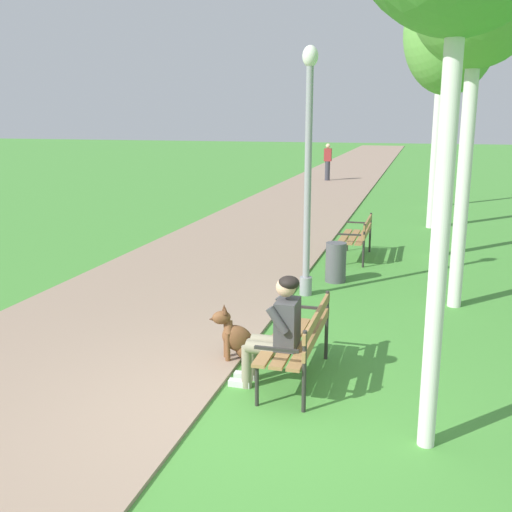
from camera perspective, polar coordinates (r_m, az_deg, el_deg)
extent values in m
plane|color=#478E38|center=(6.07, -1.71, -14.95)|extent=(120.00, 120.00, 0.00)
cube|color=gray|center=(29.51, 7.94, 7.58)|extent=(3.96, 60.00, 0.04)
cube|color=olive|center=(6.68, 1.90, -7.98)|extent=(0.14, 1.50, 0.04)
cube|color=olive|center=(6.65, 3.38, -8.12)|extent=(0.14, 1.50, 0.04)
cube|color=olive|center=(6.61, 4.87, -8.25)|extent=(0.14, 1.50, 0.04)
cube|color=olive|center=(6.55, 5.81, -7.19)|extent=(0.04, 1.50, 0.11)
cube|color=olive|center=(6.49, 5.84, -5.70)|extent=(0.04, 1.50, 0.11)
cylinder|color=#2D2B28|center=(7.40, 2.98, -7.72)|extent=(0.04, 0.04, 0.45)
cylinder|color=#2D2B28|center=(7.24, 6.73, -6.56)|extent=(0.04, 0.04, 0.85)
cube|color=#2D2B28|center=(7.22, 4.57, -4.86)|extent=(0.45, 0.04, 0.03)
cylinder|color=#2D2B28|center=(6.16, 0.09, -12.15)|extent=(0.04, 0.04, 0.45)
cylinder|color=#2D2B28|center=(5.98, 4.60, -10.92)|extent=(0.04, 0.04, 0.85)
cube|color=#2D2B28|center=(5.95, 1.97, -8.85)|extent=(0.45, 0.04, 0.03)
cube|color=olive|center=(12.40, 8.42, 1.85)|extent=(0.14, 1.50, 0.04)
cube|color=olive|center=(12.38, 9.23, 1.80)|extent=(0.14, 1.50, 0.04)
cube|color=olive|center=(12.36, 10.03, 1.76)|extent=(0.14, 1.50, 0.04)
cube|color=olive|center=(12.32, 10.55, 2.36)|extent=(0.04, 1.50, 0.11)
cube|color=olive|center=(12.29, 10.58, 3.19)|extent=(0.04, 1.50, 0.11)
cylinder|color=#2D2B28|center=(13.11, 8.67, 1.46)|extent=(0.04, 0.04, 0.45)
cylinder|color=#2D2B28|center=(13.03, 10.80, 2.20)|extent=(0.04, 0.04, 0.85)
cube|color=#2D2B28|center=(13.02, 9.61, 3.16)|extent=(0.45, 0.04, 0.03)
cylinder|color=#2D2B28|center=(11.78, 7.83, 0.15)|extent=(0.04, 0.04, 0.45)
cylinder|color=#2D2B28|center=(11.68, 10.20, 0.96)|extent=(0.04, 0.04, 0.85)
cube|color=#2D2B28|center=(11.67, 8.87, 2.02)|extent=(0.45, 0.04, 0.03)
cylinder|color=gray|center=(6.58, 1.36, -8.14)|extent=(0.42, 0.14, 0.14)
cylinder|color=gray|center=(6.72, -0.41, -9.83)|extent=(0.11, 0.11, 0.47)
cube|color=silver|center=(6.82, -1.06, -11.30)|extent=(0.24, 0.09, 0.07)
cylinder|color=gray|center=(6.40, 0.92, -8.77)|extent=(0.42, 0.14, 0.14)
cylinder|color=gray|center=(6.54, -0.90, -10.49)|extent=(0.11, 0.11, 0.47)
cube|color=silver|center=(6.65, -1.57, -11.99)|extent=(0.24, 0.09, 0.07)
cube|color=#3F3F42|center=(6.35, 3.00, -6.45)|extent=(0.22, 0.36, 0.52)
cylinder|color=#3F3F42|center=(6.52, 2.88, -5.00)|extent=(0.25, 0.09, 0.30)
cylinder|color=#3F3F42|center=(6.15, 2.05, -6.13)|extent=(0.25, 0.09, 0.30)
sphere|color=tan|center=(6.23, 2.86, -2.97)|extent=(0.21, 0.21, 0.21)
ellipsoid|color=black|center=(6.21, 3.14, -2.54)|extent=(0.22, 0.23, 0.14)
ellipsoid|color=brown|center=(7.26, -0.58, -8.66)|extent=(0.45, 0.42, 0.32)
ellipsoid|color=brown|center=(7.19, -1.76, -7.83)|extent=(0.54, 0.43, 0.48)
ellipsoid|color=#4C2D19|center=(7.18, -1.37, -7.52)|extent=(0.40, 0.33, 0.27)
cylinder|color=brown|center=(7.26, -2.86, -8.44)|extent=(0.06, 0.06, 0.38)
cylinder|color=brown|center=(7.15, -2.70, -8.79)|extent=(0.06, 0.06, 0.38)
cylinder|color=brown|center=(7.12, -2.65, -6.81)|extent=(0.18, 0.20, 0.19)
ellipsoid|color=brown|center=(7.06, -3.30, -5.86)|extent=(0.26, 0.23, 0.16)
cone|color=#4C2D19|center=(7.05, -4.10, -5.99)|extent=(0.13, 0.13, 0.09)
cone|color=#4C2D19|center=(7.08, -3.05, -4.96)|extent=(0.06, 0.06, 0.09)
cone|color=#4C2D19|center=(6.99, -2.93, -5.18)|extent=(0.06, 0.06, 0.09)
cylinder|color=brown|center=(7.35, 0.97, -9.51)|extent=(0.27, 0.17, 0.04)
cylinder|color=gray|center=(9.84, 4.75, -2.84)|extent=(0.20, 0.20, 0.30)
cylinder|color=gray|center=(9.51, 4.94, 6.77)|extent=(0.11, 0.11, 3.61)
ellipsoid|color=silver|center=(9.49, 5.18, 18.39)|extent=(0.24, 0.24, 0.32)
cylinder|color=silver|center=(5.13, 17.21, 3.23)|extent=(0.15, 0.15, 4.06)
cylinder|color=silver|center=(9.37, 19.14, 7.03)|extent=(0.20, 0.20, 3.94)
cylinder|color=silver|center=(12.81, 17.24, 8.14)|extent=(0.22, 0.22, 3.72)
ellipsoid|color=#66A847|center=(12.87, 18.06, 19.60)|extent=(1.81, 1.96, 2.38)
cylinder|color=silver|center=(16.11, 16.77, 10.42)|extent=(0.24, 0.24, 4.46)
ellipsoid|color=#4C933D|center=(16.30, 17.57, 21.62)|extent=(1.48, 1.35, 3.16)
cylinder|color=silver|center=(19.93, 16.87, 10.82)|extent=(0.17, 0.17, 4.44)
ellipsoid|color=#4C933D|center=(20.07, 17.51, 19.80)|extent=(2.03, 1.76, 3.08)
cylinder|color=#515156|center=(10.62, 7.59, -0.60)|extent=(0.36, 0.36, 0.70)
cylinder|color=#383842|center=(27.04, 6.80, 8.00)|extent=(0.22, 0.22, 0.88)
cube|color=maroon|center=(26.99, 6.84, 9.52)|extent=(0.32, 0.20, 0.56)
sphere|color=beige|center=(26.96, 6.87, 10.35)|extent=(0.20, 0.20, 0.20)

